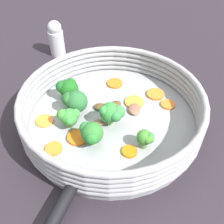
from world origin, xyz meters
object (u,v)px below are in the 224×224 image
object	(u,v)px
skillet	(112,120)
carrot_slice_4	(54,149)
carrot_slice_3	(156,94)
mushroom_piece_3	(134,109)
mushroom_piece_0	(114,104)
broccoli_floret_5	(112,113)
carrot_slice_2	(115,83)
broccoli_floret_2	(69,117)
broccoli_floret_4	(75,101)
mushroom_piece_2	(99,123)
broccoli_floret_0	(91,134)
mushroom_piece_1	(101,107)
broccoli_floret_1	(68,88)
carrot_slice_7	(45,121)
carrot_slice_6	(168,104)
carrot_slice_1	(130,151)
salt_shaker	(56,38)
carrot_slice_5	(134,102)
carrot_slice_0	(78,137)
broccoli_floret_3	(146,138)

from	to	relation	value
skillet	carrot_slice_4	size ratio (longest dim) A/B	10.87
carrot_slice_3	mushroom_piece_3	size ratio (longest dim) A/B	1.13
mushroom_piece_0	broccoli_floret_5	bearing A→B (deg)	8.21
carrot_slice_2	skillet	bearing A→B (deg)	8.88
broccoli_floret_5	broccoli_floret_2	bearing A→B (deg)	-73.89
broccoli_floret_5	broccoli_floret_4	bearing A→B (deg)	-103.80
broccoli_floret_5	mushroom_piece_2	bearing A→B (deg)	-75.56
broccoli_floret_0	mushroom_piece_1	bearing A→B (deg)	-175.26
broccoli_floret_1	mushroom_piece_2	bearing A→B (deg)	52.52
mushroom_piece_3	carrot_slice_7	bearing A→B (deg)	-67.83
carrot_slice_6	broccoli_floret_5	xyz separation A→B (m)	(0.08, -0.11, 0.03)
carrot_slice_1	mushroom_piece_2	xyz separation A→B (m)	(-0.06, -0.07, 0.00)
carrot_slice_2	salt_shaker	world-z (taller)	salt_shaker
carrot_slice_5	carrot_slice_4	bearing A→B (deg)	-38.14
broccoli_floret_5	salt_shaker	xyz separation A→B (m)	(-0.26, -0.21, -0.00)
carrot_slice_0	carrot_slice_4	bearing A→B (deg)	-44.72
carrot_slice_5	broccoli_floret_1	distance (m)	0.15
carrot_slice_7	mushroom_piece_0	world-z (taller)	mushroom_piece_0
broccoli_floret_4	mushroom_piece_1	world-z (taller)	broccoli_floret_4
broccoli_floret_4	broccoli_floret_5	bearing A→B (deg)	76.20
carrot_slice_5	mushroom_piece_2	distance (m)	0.10
carrot_slice_7	salt_shaker	distance (m)	0.29
carrot_slice_7	mushroom_piece_2	bearing A→B (deg)	97.66
carrot_slice_1	mushroom_piece_1	xyz separation A→B (m)	(-0.10, -0.08, 0.00)
carrot_slice_2	mushroom_piece_0	xyz separation A→B (m)	(0.07, 0.01, 0.00)
mushroom_piece_2	carrot_slice_1	bearing A→B (deg)	52.30
broccoli_floret_2	mushroom_piece_1	size ratio (longest dim) A/B	1.58
mushroom_piece_1	mushroom_piece_3	world-z (taller)	same
mushroom_piece_1	carrot_slice_0	bearing A→B (deg)	-13.69
broccoli_floret_0	carrot_slice_0	bearing A→B (deg)	-103.24
skillet	carrot_slice_4	xyz separation A→B (m)	(0.10, -0.09, 0.01)
carrot_slice_0	mushroom_piece_3	size ratio (longest dim) A/B	1.16
broccoli_floret_0	salt_shaker	xyz separation A→B (m)	(-0.31, -0.19, 0.00)
skillet	mushroom_piece_0	world-z (taller)	mushroom_piece_0
broccoli_floret_3	broccoli_floret_5	size ratio (longest dim) A/B	0.78
carrot_slice_5	broccoli_floret_5	distance (m)	0.09
carrot_slice_2	mushroom_piece_3	bearing A→B (deg)	36.12
skillet	carrot_slice_5	world-z (taller)	carrot_slice_5
carrot_slice_6	broccoli_floret_1	size ratio (longest dim) A/B	0.64
carrot_slice_3	broccoli_floret_2	distance (m)	0.21
skillet	mushroom_piece_2	distance (m)	0.04
broccoli_floret_2	broccoli_floret_3	world-z (taller)	broccoli_floret_2
carrot_slice_4	carrot_slice_5	size ratio (longest dim) A/B	0.78
carrot_slice_6	broccoli_floret_2	distance (m)	0.21
broccoli_floret_1	mushroom_piece_2	world-z (taller)	broccoli_floret_1
mushroom_piece_3	carrot_slice_0	bearing A→B (deg)	-43.31
carrot_slice_7	mushroom_piece_0	size ratio (longest dim) A/B	1.44
carrot_slice_7	broccoli_floret_4	xyz separation A→B (m)	(-0.04, 0.05, 0.03)
broccoli_floret_0	carrot_slice_6	bearing A→B (deg)	136.42
broccoli_floret_4	mushroom_piece_2	world-z (taller)	broccoli_floret_4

